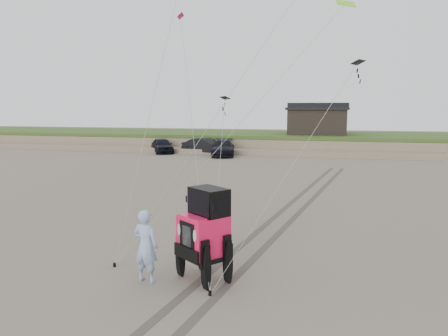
{
  "coord_description": "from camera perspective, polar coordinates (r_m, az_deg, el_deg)",
  "views": [
    {
      "loc": [
        3.79,
        -11.04,
        4.63
      ],
      "look_at": [
        0.24,
        3.0,
        2.6
      ],
      "focal_mm": 35.0,
      "sensor_mm": 36.0,
      "label": 1
    }
  ],
  "objects": [
    {
      "name": "dune_ridge",
      "position": [
        48.83,
        9.72,
        3.39
      ],
      "size": [
        160.0,
        14.25,
        1.73
      ],
      "color": "#7A6B54",
      "rests_on": "ground"
    },
    {
      "name": "stake_aux",
      "position": [
        11.23,
        -1.85,
        -16.04
      ],
      "size": [
        0.08,
        0.08,
        0.12
      ],
      "primitive_type": "cylinder",
      "color": "black",
      "rests_on": "ground"
    },
    {
      "name": "man",
      "position": [
        11.91,
        -10.2,
        -9.98
      ],
      "size": [
        0.78,
        0.57,
        1.97
      ],
      "primitive_type": "imported",
      "rotation": [
        0.0,
        0.0,
        2.99
      ],
      "color": "#85A4CE",
      "rests_on": "ground"
    },
    {
      "name": "truck_a",
      "position": [
        44.77,
        -8.09,
        2.94
      ],
      "size": [
        3.88,
        4.7,
        1.51
      ],
      "primitive_type": "imported",
      "rotation": [
        0.0,
        0.0,
        0.56
      ],
      "color": "black",
      "rests_on": "ground"
    },
    {
      "name": "ground",
      "position": [
        12.55,
        -4.54,
        -13.69
      ],
      "size": [
        160.0,
        160.0,
        0.0
      ],
      "primitive_type": "plane",
      "color": "#6B6054",
      "rests_on": "ground"
    },
    {
      "name": "truck_b",
      "position": [
        43.56,
        -2.37,
        2.9
      ],
      "size": [
        4.94,
        2.34,
        1.56
      ],
      "primitive_type": "imported",
      "rotation": [
        0.0,
        0.0,
        1.42
      ],
      "color": "black",
      "rests_on": "ground"
    },
    {
      "name": "stake_main",
      "position": [
        13.43,
        -14.12,
        -12.16
      ],
      "size": [
        0.08,
        0.08,
        0.12
      ],
      "primitive_type": "cylinder",
      "color": "black",
      "rests_on": "ground"
    },
    {
      "name": "jeep",
      "position": [
        11.85,
        -2.69,
        -9.87
      ],
      "size": [
        5.08,
        5.68,
        2.0
      ],
      "primitive_type": null,
      "rotation": [
        0.0,
        0.0,
        -0.64
      ],
      "color": "#FB1850",
      "rests_on": "ground"
    },
    {
      "name": "truck_c",
      "position": [
        41.65,
        -0.16,
        2.65
      ],
      "size": [
        3.28,
        5.6,
        1.52
      ],
      "primitive_type": "imported",
      "rotation": [
        0.0,
        0.0,
        0.23
      ],
      "color": "black",
      "rests_on": "ground"
    },
    {
      "name": "cabin",
      "position": [
        48.09,
        12.12,
        6.14
      ],
      "size": [
        6.4,
        5.4,
        3.35
      ],
      "color": "black",
      "rests_on": "dune_ridge"
    },
    {
      "name": "tire_tracks",
      "position": [
        19.67,
        8.62,
        -5.71
      ],
      "size": [
        5.22,
        29.74,
        0.01
      ],
      "color": "#4C443D",
      "rests_on": "ground"
    }
  ]
}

